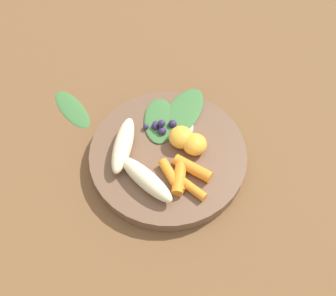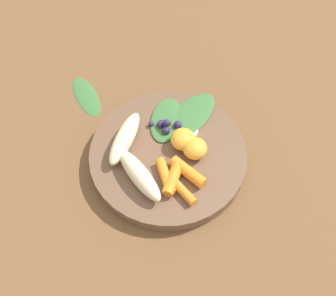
{
  "view_description": "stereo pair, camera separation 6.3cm",
  "coord_description": "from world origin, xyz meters",
  "px_view_note": "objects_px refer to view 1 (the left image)",
  "views": [
    {
      "loc": [
        0.26,
        -0.22,
        0.56
      ],
      "look_at": [
        0.0,
        0.0,
        0.04
      ],
      "focal_mm": 40.52,
      "sensor_mm": 36.0,
      "label": 1
    },
    {
      "loc": [
        0.3,
        -0.16,
        0.56
      ],
      "look_at": [
        0.0,
        0.0,
        0.04
      ],
      "focal_mm": 40.52,
      "sensor_mm": 36.0,
      "label": 2
    }
  ],
  "objects_px": {
    "kale_leaf_stray": "(72,108)",
    "banana_peeled_left": "(146,179)",
    "banana_peeled_right": "(123,145)",
    "bowl": "(168,155)",
    "orange_segment_near": "(181,137)"
  },
  "relations": [
    {
      "from": "orange_segment_near",
      "to": "banana_peeled_right",
      "type": "bearing_deg",
      "value": -120.77
    },
    {
      "from": "bowl",
      "to": "banana_peeled_right",
      "type": "bearing_deg",
      "value": -131.57
    },
    {
      "from": "bowl",
      "to": "banana_peeled_right",
      "type": "relative_size",
      "value": 2.41
    },
    {
      "from": "bowl",
      "to": "orange_segment_near",
      "type": "distance_m",
      "value": 0.04
    },
    {
      "from": "banana_peeled_right",
      "to": "orange_segment_near",
      "type": "xyz_separation_m",
      "value": [
        0.05,
        0.08,
        0.0
      ]
    },
    {
      "from": "kale_leaf_stray",
      "to": "banana_peeled_left",
      "type": "bearing_deg",
      "value": -177.18
    },
    {
      "from": "orange_segment_near",
      "to": "kale_leaf_stray",
      "type": "xyz_separation_m",
      "value": [
        -0.2,
        -0.1,
        -0.04
      ]
    },
    {
      "from": "banana_peeled_left",
      "to": "kale_leaf_stray",
      "type": "bearing_deg",
      "value": 174.4
    },
    {
      "from": "bowl",
      "to": "orange_segment_near",
      "type": "height_order",
      "value": "orange_segment_near"
    },
    {
      "from": "banana_peeled_right",
      "to": "kale_leaf_stray",
      "type": "height_order",
      "value": "banana_peeled_right"
    },
    {
      "from": "banana_peeled_right",
      "to": "kale_leaf_stray",
      "type": "xyz_separation_m",
      "value": [
        -0.15,
        -0.01,
        -0.04
      ]
    },
    {
      "from": "banana_peeled_left",
      "to": "orange_segment_near",
      "type": "distance_m",
      "value": 0.1
    },
    {
      "from": "bowl",
      "to": "kale_leaf_stray",
      "type": "distance_m",
      "value": 0.21
    },
    {
      "from": "banana_peeled_right",
      "to": "kale_leaf_stray",
      "type": "distance_m",
      "value": 0.16
    },
    {
      "from": "bowl",
      "to": "kale_leaf_stray",
      "type": "xyz_separation_m",
      "value": [
        -0.2,
        -0.07,
        -0.01
      ]
    }
  ]
}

